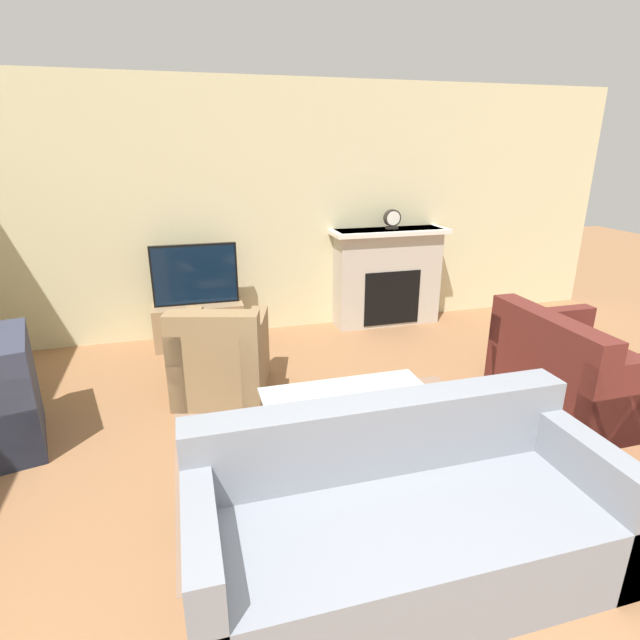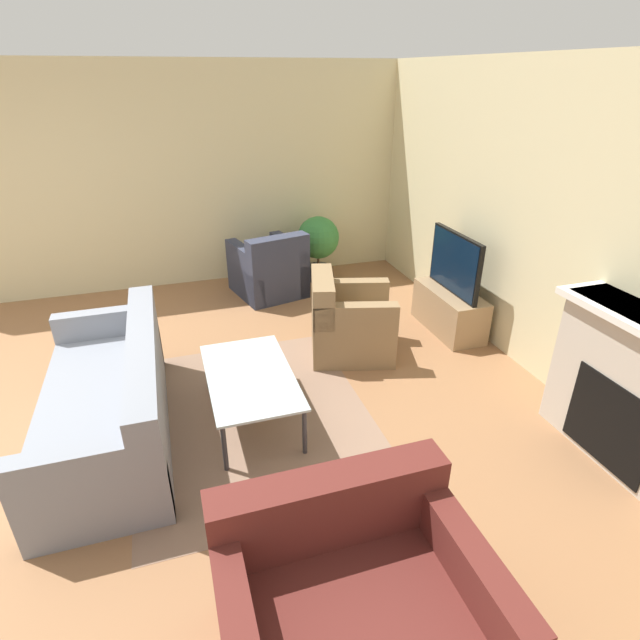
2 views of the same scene
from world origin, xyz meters
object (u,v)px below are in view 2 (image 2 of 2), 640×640
object	(u,v)px
armchair_by_window	(269,272)
potted_plant	(318,241)
coffee_table	(250,378)
couch_loveseat	(353,613)
tv	(455,263)
couch_sectional	(112,405)
armchair_accent	(348,325)

from	to	relation	value
armchair_by_window	potted_plant	bearing A→B (deg)	-173.44
coffee_table	potted_plant	distance (m)	3.08
couch_loveseat	armchair_by_window	world-z (taller)	same
tv	coffee_table	distance (m)	2.54
couch_sectional	couch_loveseat	xyz separation A→B (m)	(2.07, 1.16, -0.00)
couch_sectional	coffee_table	world-z (taller)	couch_sectional
coffee_table	tv	bearing A→B (deg)	111.06
couch_loveseat	potted_plant	bearing A→B (deg)	74.43
couch_sectional	coffee_table	size ratio (longest dim) A/B	1.75
coffee_table	couch_loveseat	bearing A→B (deg)	3.25
couch_sectional	couch_loveseat	bearing A→B (deg)	29.25
tv	coffee_table	xyz separation A→B (m)	(0.90, -2.34, -0.39)
couch_sectional	armchair_by_window	world-z (taller)	same
armchair_accent	coffee_table	distance (m)	1.36
potted_plant	couch_sectional	bearing A→B (deg)	-43.12
couch_sectional	armchair_by_window	xyz separation A→B (m)	(-2.37, 1.74, 0.01)
armchair_by_window	armchair_accent	bearing A→B (deg)	90.62
couch_sectional	coffee_table	bearing A→B (deg)	85.15
couch_sectional	armchair_accent	size ratio (longest dim) A/B	2.14
armchair_by_window	coffee_table	world-z (taller)	armchair_by_window
tv	coffee_table	size ratio (longest dim) A/B	0.75
couch_sectional	armchair_by_window	bearing A→B (deg)	143.73
armchair_accent	couch_loveseat	bearing A→B (deg)	175.55
couch_loveseat	couch_sectional	bearing A→B (deg)	119.25
tv	coffee_table	world-z (taller)	tv
couch_sectional	potted_plant	distance (m)	3.62
armchair_by_window	tv	bearing A→B (deg)	123.07
armchair_accent	potted_plant	distance (m)	1.99
potted_plant	tv	bearing A→B (deg)	26.67
armchair_by_window	coffee_table	size ratio (longest dim) A/B	0.84
potted_plant	armchair_accent	bearing A→B (deg)	-8.85
coffee_table	potted_plant	bearing A→B (deg)	152.42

